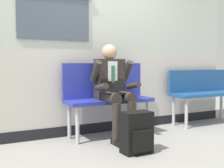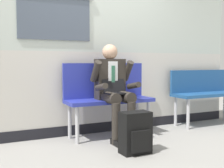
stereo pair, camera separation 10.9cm
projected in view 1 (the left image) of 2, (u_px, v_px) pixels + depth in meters
name	position (u px, v px, depth m)	size (l,w,h in m)	color
ground_plane	(116.00, 145.00, 3.65)	(18.00, 18.00, 0.00)	gray
station_wall	(89.00, 23.00, 4.21)	(5.03, 0.17, 3.20)	beige
bench_with_person	(107.00, 93.00, 4.11)	(1.23, 0.42, 1.02)	#28339E
bench_empty	(203.00, 90.00, 4.96)	(1.26, 0.42, 0.90)	navy
person_seated	(114.00, 88.00, 3.92)	(0.57, 0.70, 1.28)	#2D2823
backpack	(137.00, 133.00, 3.32)	(0.34, 0.24, 0.48)	black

